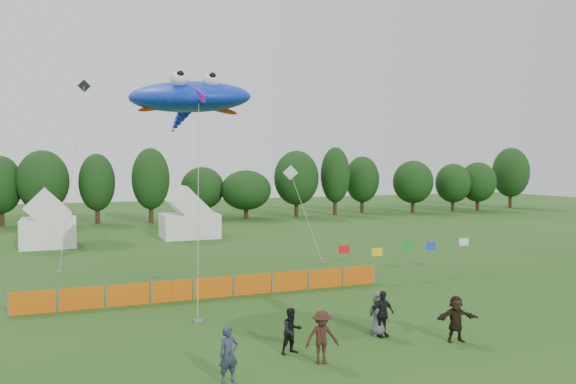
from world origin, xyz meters
name	(u,v)px	position (x,y,z in m)	size (l,w,h in m)	color
ground	(348,342)	(0.00, 0.00, 0.00)	(160.00, 160.00, 0.00)	#234C16
treeline	(173,184)	(1.61, 44.93, 4.18)	(104.57, 8.78, 8.36)	#382314
tent_left	(48,223)	(-10.85, 29.36, 1.82)	(4.09, 4.09, 3.61)	white
tent_right	(189,218)	(0.45, 30.58, 1.73)	(4.87, 3.89, 3.43)	white
barrier_fence	(213,288)	(-2.95, 8.39, 0.50)	(17.90, 0.06, 1.00)	#D2590B
flag_row	(403,254)	(8.16, 8.94, 1.36)	(8.73, 0.70, 2.09)	gray
spectator_a	(229,355)	(-5.09, -2.06, 0.85)	(0.62, 0.41, 1.70)	#2A3247
spectator_b	(292,331)	(-2.39, -0.39, 0.79)	(0.77, 0.60, 1.58)	black
spectator_c	(322,337)	(-1.83, -1.63, 0.87)	(1.13, 0.65, 1.74)	#351C15
spectator_d	(382,314)	(1.47, 0.09, 0.87)	(1.02, 0.42, 1.74)	black
spectator_e	(378,313)	(1.41, 0.28, 0.84)	(0.83, 0.54, 1.69)	#4E4F53
spectator_f	(456,319)	(3.68, -1.41, 0.85)	(1.57, 0.50, 1.69)	black
stingray_kite	(189,98)	(-3.59, 10.70, 9.83)	(7.59, 14.08, 10.96)	#1137F2
small_kite_white	(299,197)	(5.95, 18.84, 4.08)	(1.12, 5.78, 6.37)	white
small_kite_dark	(75,154)	(-8.93, 21.37, 7.09)	(2.38, 5.93, 12.31)	black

